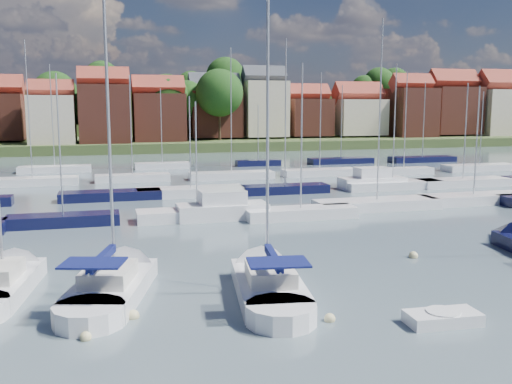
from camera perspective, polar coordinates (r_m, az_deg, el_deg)
name	(u,v)px	position (r m, az deg, el deg)	size (l,w,h in m)	color
ground	(232,183)	(64.87, -2.41, 0.89)	(260.00, 260.00, 0.00)	#4A5B64
sailboat_left	(119,280)	(28.67, -13.54, -8.58)	(5.82, 11.45, 15.07)	white
sailboat_centre	(265,280)	(27.97, 0.89, -8.77)	(4.48, 11.38, 15.07)	white
sailboat_far	(8,280)	(30.55, -23.55, -8.04)	(4.08, 10.48, 13.59)	white
tender	(443,318)	(24.69, 18.16, -11.89)	(3.03, 1.53, 0.64)	white
buoy_b	(270,333)	(22.73, 1.38, -13.93)	(0.53, 0.53, 0.53)	beige
buoy_c	(330,321)	(24.08, 7.38, -12.69)	(0.46, 0.46, 0.46)	beige
buoy_e	(413,258)	(34.50, 15.45, -6.34)	(0.53, 0.53, 0.53)	beige
buoy_g	(86,340)	(23.06, -16.66, -13.97)	(0.44, 0.44, 0.44)	beige
buoy_h	(133,318)	(24.74, -12.15, -12.22)	(0.50, 0.50, 0.50)	beige
marina_field	(260,184)	(60.62, 0.37, 0.77)	(79.62, 41.41, 15.93)	white
far_shore_town	(164,121)	(156.28, -9.22, 7.01)	(212.46, 90.00, 22.27)	#405229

